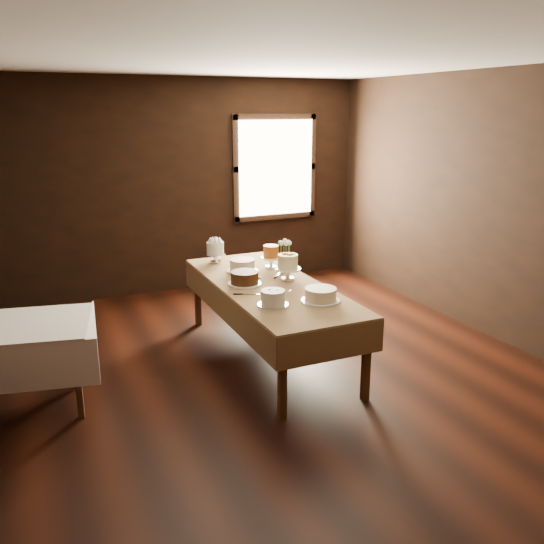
% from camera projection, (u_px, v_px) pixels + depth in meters
% --- Properties ---
extents(floor, '(5.00, 6.00, 0.01)m').
position_uv_depth(floor, '(281.00, 375.00, 5.34)').
color(floor, black).
rests_on(floor, ground).
extents(ceiling, '(5.00, 6.00, 0.01)m').
position_uv_depth(ceiling, '(282.00, 56.00, 4.58)').
color(ceiling, beige).
rests_on(ceiling, wall_back).
extents(wall_back, '(5.00, 0.02, 2.80)m').
position_uv_depth(wall_back, '(185.00, 187.00, 7.59)').
color(wall_back, black).
rests_on(wall_back, ground).
extents(wall_right, '(0.02, 6.00, 2.80)m').
position_uv_depth(wall_right, '(498.00, 208.00, 5.95)').
color(wall_right, black).
rests_on(wall_right, ground).
extents(window, '(1.10, 0.05, 1.30)m').
position_uv_depth(window, '(276.00, 168.00, 8.00)').
color(window, '#FFEABF').
rests_on(window, wall_back).
extents(display_table, '(0.97, 2.46, 0.76)m').
position_uv_depth(display_table, '(269.00, 290.00, 5.56)').
color(display_table, '#3E2512').
rests_on(display_table, ground).
extents(side_table, '(1.01, 1.01, 0.72)m').
position_uv_depth(side_table, '(36.00, 332.00, 4.68)').
color(side_table, '#3E2512').
rests_on(side_table, ground).
extents(cake_meringue, '(0.22, 0.22, 0.24)m').
position_uv_depth(cake_meringue, '(215.00, 253.00, 6.29)').
color(cake_meringue, silver).
rests_on(cake_meringue, display_table).
extents(cake_lattice, '(0.35, 0.35, 0.12)m').
position_uv_depth(cake_lattice, '(242.00, 266.00, 5.95)').
color(cake_lattice, white).
rests_on(cake_lattice, display_table).
extents(cake_caramel, '(0.22, 0.22, 0.25)m').
position_uv_depth(cake_caramel, '(271.00, 258.00, 6.10)').
color(cake_caramel, white).
rests_on(cake_caramel, display_table).
extents(cake_chocolate, '(0.36, 0.36, 0.13)m').
position_uv_depth(cake_chocolate, '(245.00, 278.00, 5.52)').
color(cake_chocolate, white).
rests_on(cake_chocolate, display_table).
extents(cake_flowers, '(0.26, 0.26, 0.27)m').
position_uv_depth(cake_flowers, '(288.00, 268.00, 5.67)').
color(cake_flowers, white).
rests_on(cake_flowers, display_table).
extents(cake_swirl, '(0.27, 0.27, 0.14)m').
position_uv_depth(cake_swirl, '(273.00, 298.00, 4.93)').
color(cake_swirl, silver).
rests_on(cake_swirl, display_table).
extents(cake_cream, '(0.34, 0.34, 0.12)m').
position_uv_depth(cake_cream, '(321.00, 295.00, 5.04)').
color(cake_cream, white).
rests_on(cake_cream, display_table).
extents(cake_server_a, '(0.23, 0.13, 0.01)m').
position_uv_depth(cake_server_a, '(286.00, 292.00, 5.30)').
color(cake_server_a, silver).
rests_on(cake_server_a, display_table).
extents(cake_server_b, '(0.08, 0.24, 0.01)m').
position_uv_depth(cake_server_b, '(321.00, 291.00, 5.31)').
color(cake_server_b, silver).
rests_on(cake_server_b, display_table).
extents(cake_server_c, '(0.16, 0.21, 0.01)m').
position_uv_depth(cake_server_c, '(247.00, 276.00, 5.81)').
color(cake_server_c, silver).
rests_on(cake_server_c, display_table).
extents(cake_server_d, '(0.18, 0.20, 0.01)m').
position_uv_depth(cake_server_d, '(279.00, 274.00, 5.87)').
color(cake_server_d, silver).
rests_on(cake_server_d, display_table).
extents(cake_server_e, '(0.23, 0.12, 0.01)m').
position_uv_depth(cake_server_e, '(251.00, 294.00, 5.23)').
color(cake_server_e, silver).
rests_on(cake_server_e, display_table).
extents(flower_vase, '(0.13, 0.13, 0.13)m').
position_uv_depth(flower_vase, '(285.00, 266.00, 5.95)').
color(flower_vase, '#2D2823').
rests_on(flower_vase, display_table).
extents(flower_bouquet, '(0.14, 0.14, 0.20)m').
position_uv_depth(flower_bouquet, '(285.00, 249.00, 5.90)').
color(flower_bouquet, white).
rests_on(flower_bouquet, flower_vase).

